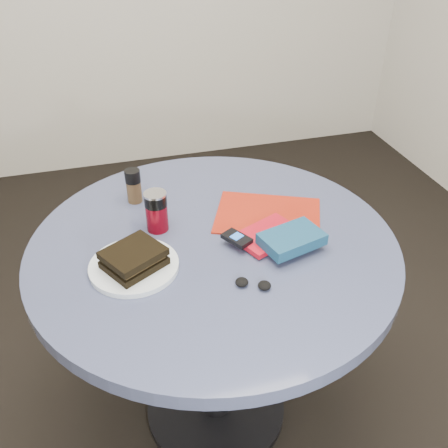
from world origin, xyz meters
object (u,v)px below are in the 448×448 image
object	(u,v)px
red_book	(268,235)
novel	(292,239)
magazine	(268,215)
headphones	(253,284)
table	(214,286)
soda_can	(156,211)
plate	(134,266)
sandwich	(134,258)
pepper_grinder	(134,186)
mp3_player	(237,238)

from	to	relation	value
red_book	novel	bearing A→B (deg)	-79.89
magazine	headphones	size ratio (longest dim) A/B	3.24
novel	table	bearing A→B (deg)	138.36
headphones	soda_can	bearing A→B (deg)	120.70
soda_can	red_book	bearing A→B (deg)	-24.74
soda_can	novel	distance (m)	0.38
plate	red_book	xyz separation A→B (m)	(0.37, 0.03, 0.01)
sandwich	pepper_grinder	world-z (taller)	pepper_grinder
sandwich	pepper_grinder	size ratio (longest dim) A/B	1.66
magazine	pepper_grinder	bearing A→B (deg)	176.70
plate	pepper_grinder	xyz separation A→B (m)	(0.04, 0.32, 0.05)
mp3_player	plate	bearing A→B (deg)	-176.30
magazine	mp3_player	xyz separation A→B (m)	(-0.13, -0.11, 0.02)
plate	novel	world-z (taller)	novel
pepper_grinder	mp3_player	distance (m)	0.38
soda_can	magazine	bearing A→B (deg)	-4.38
plate	red_book	distance (m)	0.37
pepper_grinder	mp3_player	xyz separation A→B (m)	(0.23, -0.30, -0.03)
red_book	headphones	xyz separation A→B (m)	(-0.10, -0.17, -0.00)
sandwich	magazine	size ratio (longest dim) A/B	0.59
table	pepper_grinder	xyz separation A→B (m)	(-0.18, 0.26, 0.22)
novel	headphones	xyz separation A→B (m)	(-0.14, -0.11, -0.03)
pepper_grinder	novel	distance (m)	0.51
sandwich	headphones	distance (m)	0.30
table	plate	xyz separation A→B (m)	(-0.22, -0.06, 0.17)
novel	mp3_player	xyz separation A→B (m)	(-0.13, 0.05, -0.01)
mp3_player	soda_can	bearing A→B (deg)	143.79
red_book	novel	distance (m)	0.08
plate	magazine	distance (m)	0.43
red_book	mp3_player	distance (m)	0.09
magazine	mp3_player	world-z (taller)	mp3_player
table	sandwich	bearing A→B (deg)	-163.46
soda_can	pepper_grinder	distance (m)	0.17
plate	red_book	world-z (taller)	red_book
sandwich	novel	world-z (taller)	sandwich
plate	sandwich	bearing A→B (deg)	-77.70
plate	mp3_player	distance (m)	0.28
pepper_grinder	novel	xyz separation A→B (m)	(0.36, -0.36, -0.02)
pepper_grinder	headphones	distance (m)	0.52
pepper_grinder	red_book	distance (m)	0.44
soda_can	magazine	world-z (taller)	soda_can
pepper_grinder	mp3_player	bearing A→B (deg)	-52.67
table	headphones	xyz separation A→B (m)	(0.04, -0.20, 0.17)
plate	magazine	world-z (taller)	plate
plate	headphones	size ratio (longest dim) A/B	2.45
headphones	plate	bearing A→B (deg)	151.18
soda_can	novel	xyz separation A→B (m)	(0.32, -0.19, -0.02)
magazine	novel	size ratio (longest dim) A/B	1.87
pepper_grinder	novel	bearing A→B (deg)	-44.34
red_book	headphones	world-z (taller)	red_book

